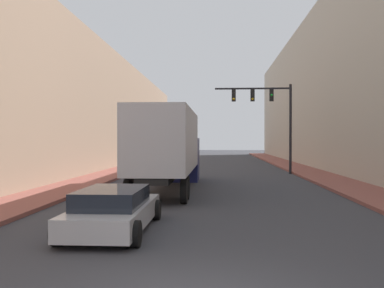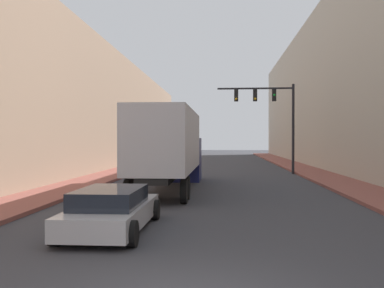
{
  "view_description": "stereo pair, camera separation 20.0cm",
  "coord_description": "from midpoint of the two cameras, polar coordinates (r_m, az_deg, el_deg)",
  "views": [
    {
      "loc": [
        0.38,
        -6.27,
        2.54
      ],
      "look_at": [
        -0.63,
        10.43,
        2.38
      ],
      "focal_mm": 40.0,
      "sensor_mm": 36.0,
      "label": 1
    },
    {
      "loc": [
        0.58,
        -6.26,
        2.54
      ],
      "look_at": [
        -0.63,
        10.43,
        2.38
      ],
      "focal_mm": 40.0,
      "sensor_mm": 36.0,
      "label": 2
    }
  ],
  "objects": [
    {
      "name": "building_left",
      "position": [
        38.33,
        -14.38,
        4.54
      ],
      "size": [
        6.0,
        80.0,
        10.42
      ],
      "color": "#846B56",
      "rests_on": "ground"
    },
    {
      "name": "traffic_signal_gantry",
      "position": [
        32.54,
        10.95,
        4.42
      ],
      "size": [
        5.73,
        0.35,
        6.69
      ],
      "color": "black",
      "rests_on": "ground"
    },
    {
      "name": "building_right",
      "position": [
        38.21,
        21.27,
        7.32
      ],
      "size": [
        6.0,
        80.0,
        14.12
      ],
      "color": "#BCB29E",
      "rests_on": "ground"
    },
    {
      "name": "sidewalk_left",
      "position": [
        37.17,
        -7.98,
        -3.24
      ],
      "size": [
        2.7,
        80.0,
        0.15
      ],
      "color": "brown",
      "rests_on": "ground"
    },
    {
      "name": "sidewalk_right",
      "position": [
        36.98,
        14.77,
        -3.28
      ],
      "size": [
        2.7,
        80.0,
        0.15
      ],
      "color": "brown",
      "rests_on": "ground"
    },
    {
      "name": "sedan_car",
      "position": [
        12.21,
        -10.17,
        -8.65
      ],
      "size": [
        2.1,
        4.79,
        1.21
      ],
      "color": "#B7B7BC",
      "rests_on": "ground"
    },
    {
      "name": "semi_truck",
      "position": [
        21.76,
        -2.64,
        -0.33
      ],
      "size": [
        2.56,
        12.08,
        3.94
      ],
      "color": "silver",
      "rests_on": "ground"
    }
  ]
}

